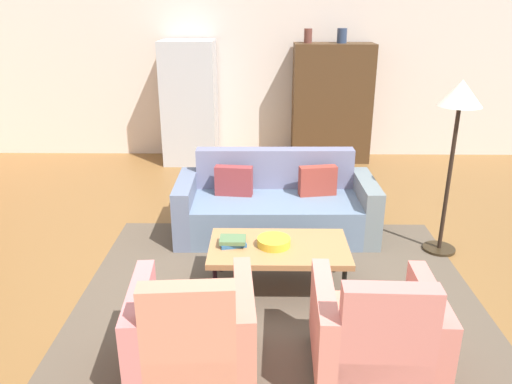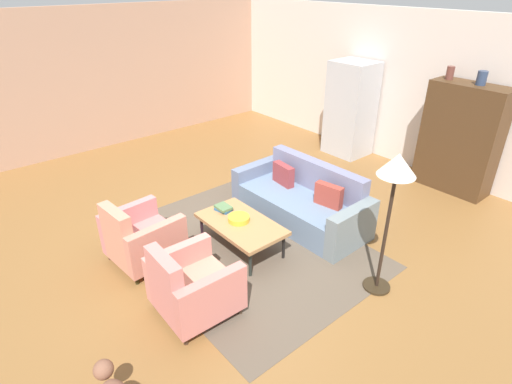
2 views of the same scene
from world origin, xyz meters
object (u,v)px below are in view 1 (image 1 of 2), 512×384
cabinet (331,104)px  vase_tall (308,36)px  floor_lamp (459,110)px  couch (275,206)px  armchair_left (192,336)px  coffee_table (279,249)px  vase_round (342,36)px  refrigerator (190,103)px  armchair_right (376,338)px  book_stack (233,241)px  fruit_bowl (274,242)px

cabinet → vase_tall: size_ratio=8.65×
cabinet → floor_lamp: 3.29m
couch → armchair_left: (-0.59, -2.35, 0.06)m
coffee_table → cabinet: cabinet is taller
vase_round → refrigerator: vase_round is taller
armchair_right → refrigerator: size_ratio=0.48×
book_stack → vase_round: vase_round is taller
fruit_bowl → refrigerator: bearing=107.8°
coffee_table → book_stack: (-0.40, 0.01, 0.07)m
book_stack → vase_tall: bearing=76.7°
armchair_left → floor_lamp: 3.15m
couch → refrigerator: (-1.26, 2.61, 0.64)m
coffee_table → vase_round: bearing=75.3°
armchair_right → coffee_table: bearing=118.9°
fruit_bowl → refrigerator: (-1.22, 3.79, 0.48)m
couch → book_stack: couch is taller
coffee_table → book_stack: 0.40m
cabinet → coffee_table: bearing=-103.3°
floor_lamp → armchair_right: bearing=-119.2°
armchair_right → cabinet: size_ratio=0.49×
floor_lamp → vase_round: bearing=101.5°
refrigerator → floor_lamp: refrigerator is taller
armchair_right → refrigerator: bearing=112.3°
armchair_left → book_stack: bearing=76.1°
couch → armchair_right: size_ratio=2.40×
vase_tall → book_stack: bearing=-103.3°
fruit_bowl → refrigerator: refrigerator is taller
armchair_left → floor_lamp: (2.26, 1.90, 1.10)m
armchair_left → refrigerator: 5.04m
fruit_bowl → vase_round: (1.06, 3.89, 1.46)m
couch → book_stack: bearing=70.5°
couch → armchair_right: bearing=103.4°
armchair_left → vase_tall: (1.12, 5.06, 1.56)m
armchair_left → fruit_bowl: armchair_left is taller
vase_tall → coffee_table: bearing=-97.6°
fruit_bowl → cabinet: 4.04m
couch → armchair_left: armchair_left is taller
vase_round → floor_lamp: (0.64, -3.16, -0.46)m
couch → vase_tall: 3.19m
armchair_right → vase_round: (0.42, 5.06, 1.56)m
book_stack → armchair_left: bearing=-99.6°
armchair_right → cabinet: bearing=88.1°
armchair_left → refrigerator: size_ratio=0.48×
cabinet → vase_tall: bearing=-179.3°
armchair_left → vase_tall: vase_tall is taller
coffee_table → vase_round: size_ratio=5.63×
cabinet → floor_lamp: size_ratio=1.05×
refrigerator → armchair_right: bearing=-69.4°
coffee_table → refrigerator: (-1.26, 3.79, 0.55)m
armchair_left → armchair_right: same height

